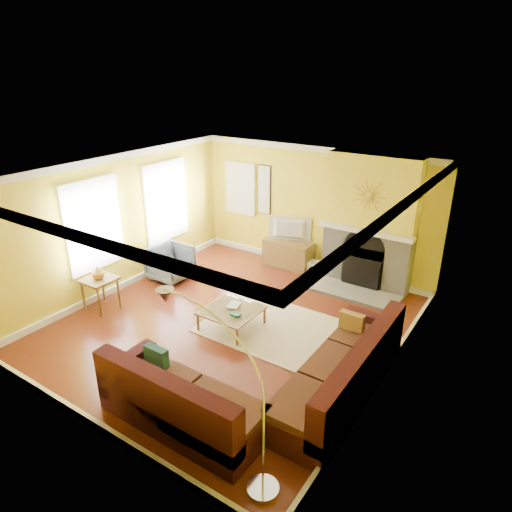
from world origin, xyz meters
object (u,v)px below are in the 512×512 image
Objects in this scene: sectional_sofa at (263,353)px; side_table at (101,293)px; media_console at (288,254)px; arc_lamp at (218,394)px; coffee_table at (232,318)px; armchair at (170,263)px.

side_table is (-3.65, 0.09, -0.14)m from sectional_sofa.
media_console is at bearing 114.81° from sectional_sofa.
side_table is at bearing 157.74° from arc_lamp.
side_table reaches higher than coffee_table.
armchair is 5.20m from arc_lamp.
armchair is at bearing 153.29° from sectional_sofa.
side_table is at bearing 173.34° from armchair.
sectional_sofa is 1.53m from coffee_table.
media_console is 4.10m from side_table.
sectional_sofa reaches higher than coffee_table.
coffee_table is 1.49× the size of side_table.
coffee_table is at bearing 18.18° from side_table.
armchair is at bearing 139.61° from arc_lamp.
coffee_table is at bearing -110.87° from armchair.
side_table is at bearing -118.20° from media_console.
sectional_sofa is 3.76× the size of coffee_table.
arc_lamp is (0.47, -1.60, 0.59)m from sectional_sofa.
sectional_sofa is at bearing 106.25° from arc_lamp.
arc_lamp is at bearing -130.39° from armchair.
sectional_sofa is 4.08m from media_console.
armchair is (-1.75, -1.96, 0.06)m from media_console.
coffee_table is at bearing -80.05° from media_console.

